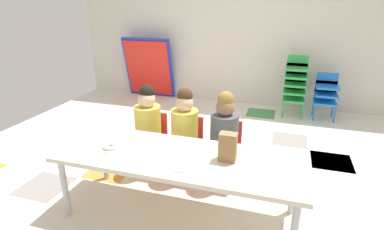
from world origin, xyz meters
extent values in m
cube|color=silver|center=(0.00, 0.00, -0.01)|extent=(5.75, 4.63, 0.02)
cube|color=#478C51|center=(0.45, 1.80, 0.00)|extent=(0.43, 0.43, 0.00)
cube|color=#B24C47|center=(1.35, 0.45, 0.00)|extent=(0.43, 0.43, 0.00)
cube|color=silver|center=(0.45, 1.35, 0.00)|extent=(0.43, 0.43, 0.00)
cube|color=#478C51|center=(1.35, 0.45, 0.00)|extent=(0.43, 0.43, 0.00)
cube|color=gray|center=(0.90, 0.90, 0.00)|extent=(0.43, 0.43, 0.00)
cube|color=orange|center=(-0.90, -0.45, 0.00)|extent=(0.43, 0.43, 0.00)
cube|color=gray|center=(-1.35, -0.90, 0.00)|extent=(0.43, 0.43, 0.00)
cube|color=gray|center=(-0.90, 0.00, 0.00)|extent=(0.43, 0.43, 0.00)
cube|color=beige|center=(0.00, 2.32, 1.37)|extent=(5.75, 0.10, 2.74)
cube|color=beige|center=(0.03, -0.88, 0.53)|extent=(1.93, 0.69, 0.04)
cylinder|color=#B2B2B7|center=(-0.86, -1.17, 0.25)|extent=(0.05, 0.05, 0.51)
cylinder|color=#B2B2B7|center=(-0.86, -0.60, 0.25)|extent=(0.05, 0.05, 0.51)
cylinder|color=#B2B2B7|center=(0.92, -0.60, 0.25)|extent=(0.05, 0.05, 0.51)
cube|color=red|center=(-0.50, -0.32, 0.30)|extent=(0.32, 0.30, 0.03)
cube|color=red|center=(-0.50, -0.17, 0.45)|extent=(0.29, 0.02, 0.30)
cylinder|color=#D8C64C|center=(-0.50, -0.32, 0.52)|extent=(0.27, 0.27, 0.38)
sphere|color=beige|center=(-0.50, -0.32, 0.78)|extent=(0.17, 0.17, 0.17)
sphere|color=black|center=(-0.50, -0.31, 0.85)|extent=(0.15, 0.15, 0.15)
cylinder|color=red|center=(-0.64, -0.45, 0.15)|extent=(0.02, 0.02, 0.28)
cylinder|color=red|center=(-0.36, -0.45, 0.15)|extent=(0.02, 0.02, 0.28)
cylinder|color=red|center=(-0.64, -0.19, 0.15)|extent=(0.02, 0.02, 0.28)
cylinder|color=red|center=(-0.36, -0.19, 0.15)|extent=(0.02, 0.02, 0.28)
cube|color=red|center=(-0.11, -0.32, 0.30)|extent=(0.32, 0.30, 0.03)
cube|color=red|center=(-0.11, -0.17, 0.45)|extent=(0.29, 0.02, 0.30)
cylinder|color=#D8C64C|center=(-0.11, -0.32, 0.52)|extent=(0.34, 0.34, 0.38)
sphere|color=beige|center=(-0.11, -0.32, 0.78)|extent=(0.17, 0.17, 0.17)
sphere|color=#472D19|center=(-0.11, -0.31, 0.85)|extent=(0.15, 0.15, 0.15)
cylinder|color=red|center=(-0.25, -0.45, 0.15)|extent=(0.02, 0.02, 0.28)
cylinder|color=red|center=(0.03, -0.45, 0.15)|extent=(0.02, 0.02, 0.28)
cylinder|color=red|center=(-0.25, -0.19, 0.15)|extent=(0.02, 0.02, 0.28)
cylinder|color=red|center=(0.03, -0.19, 0.15)|extent=(0.02, 0.02, 0.28)
cube|color=red|center=(0.27, -0.32, 0.30)|extent=(0.32, 0.30, 0.03)
cube|color=red|center=(0.27, -0.17, 0.45)|extent=(0.29, 0.02, 0.30)
cylinder|color=#4C5156|center=(0.27, -0.32, 0.52)|extent=(0.34, 0.34, 0.38)
sphere|color=#8C664C|center=(0.27, -0.32, 0.78)|extent=(0.17, 0.17, 0.17)
sphere|color=olive|center=(0.27, -0.31, 0.85)|extent=(0.15, 0.15, 0.15)
cylinder|color=red|center=(0.13, -0.45, 0.15)|extent=(0.02, 0.02, 0.28)
cylinder|color=red|center=(0.41, -0.45, 0.15)|extent=(0.02, 0.02, 0.28)
cylinder|color=red|center=(0.13, -0.19, 0.15)|extent=(0.02, 0.02, 0.28)
cylinder|color=red|center=(0.41, -0.19, 0.15)|extent=(0.02, 0.02, 0.28)
cube|color=green|center=(0.92, 1.84, 0.26)|extent=(0.32, 0.30, 0.03)
cube|color=green|center=(0.92, 1.98, 0.35)|extent=(0.30, 0.02, 0.18)
cube|color=green|center=(0.92, 1.84, 0.38)|extent=(0.32, 0.30, 0.03)
cube|color=green|center=(0.92, 1.98, 0.47)|extent=(0.30, 0.02, 0.18)
cube|color=green|center=(0.92, 1.84, 0.50)|extent=(0.32, 0.30, 0.03)
cube|color=green|center=(0.92, 1.98, 0.59)|extent=(0.30, 0.02, 0.18)
cube|color=green|center=(0.92, 1.84, 0.62)|extent=(0.32, 0.30, 0.03)
cube|color=green|center=(0.92, 1.98, 0.71)|extent=(0.30, 0.02, 0.18)
cube|color=green|center=(0.92, 1.84, 0.74)|extent=(0.32, 0.30, 0.03)
cube|color=green|center=(0.92, 1.98, 0.83)|extent=(0.30, 0.02, 0.18)
cylinder|color=green|center=(0.78, 1.71, 0.13)|extent=(0.02, 0.02, 0.26)
cylinder|color=green|center=(1.06, 1.71, 0.13)|extent=(0.02, 0.02, 0.26)
cylinder|color=green|center=(0.78, 1.97, 0.13)|extent=(0.02, 0.02, 0.26)
cylinder|color=green|center=(1.06, 1.97, 0.13)|extent=(0.02, 0.02, 0.26)
cube|color=blue|center=(1.36, 1.84, 0.26)|extent=(0.32, 0.30, 0.03)
cube|color=blue|center=(1.36, 1.98, 0.35)|extent=(0.30, 0.02, 0.18)
cube|color=blue|center=(1.36, 1.84, 0.38)|extent=(0.32, 0.30, 0.03)
cube|color=blue|center=(1.36, 1.98, 0.47)|extent=(0.30, 0.02, 0.18)
cube|color=blue|center=(1.36, 1.84, 0.50)|extent=(0.32, 0.30, 0.03)
cube|color=blue|center=(1.36, 1.98, 0.59)|extent=(0.30, 0.02, 0.18)
cylinder|color=blue|center=(1.22, 1.71, 0.13)|extent=(0.02, 0.02, 0.26)
cylinder|color=blue|center=(1.50, 1.71, 0.13)|extent=(0.02, 0.02, 0.26)
cylinder|color=blue|center=(1.22, 1.97, 0.13)|extent=(0.02, 0.02, 0.26)
cylinder|color=blue|center=(1.50, 1.97, 0.13)|extent=(0.02, 0.02, 0.26)
cube|color=#1E33BF|center=(-1.62, 2.13, 0.54)|extent=(0.90, 0.28, 1.09)
cube|color=red|center=(-1.62, 2.09, 0.54)|extent=(0.83, 0.23, 0.99)
cube|color=#9E754C|center=(0.40, -0.85, 0.65)|extent=(0.13, 0.09, 0.22)
cylinder|color=white|center=(-0.54, -0.94, 0.55)|extent=(0.18, 0.18, 0.01)
cylinder|color=white|center=(0.11, -1.04, 0.55)|extent=(0.18, 0.18, 0.01)
torus|color=white|center=(-0.54, -0.94, 0.57)|extent=(0.12, 0.12, 0.03)
camera|label=1|loc=(0.76, -2.87, 1.67)|focal=28.51mm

